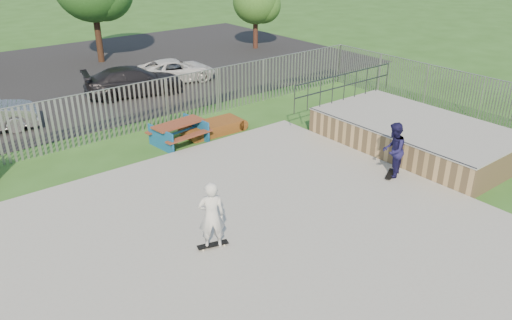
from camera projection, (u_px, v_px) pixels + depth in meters
ground at (219, 254)px, 12.65m from camera, size 120.00×120.00×0.00m
concrete_slab at (218, 251)px, 12.62m from camera, size 15.00×12.00×0.15m
quarter_pipe at (413, 135)px, 18.50m from camera, size 5.50×7.05×2.19m
fence at (163, 151)px, 16.05m from camera, size 26.04×16.02×2.00m
picnic_table at (179, 133)px, 19.02m from camera, size 2.15×1.84×0.84m
funbox at (214, 127)px, 20.11m from camera, size 2.26×1.19×0.45m
parking_lot at (13, 86)px, 26.16m from camera, size 40.00×18.00×0.02m
car_dark at (134, 81)px, 24.50m from camera, size 5.12×3.00×1.39m
car_white at (175, 71)px, 26.68m from camera, size 4.65×2.89×1.20m
tree_right at (255, 1)px, 33.20m from camera, size 3.03×3.03×4.68m
skateboard_a at (390, 175)px, 16.31m from camera, size 0.80×0.54×0.08m
skateboard_b at (213, 245)px, 12.66m from camera, size 0.82×0.41×0.08m
skater_navy at (393, 150)px, 15.94m from camera, size 1.11×1.02×1.84m
skater_white at (212, 216)px, 12.29m from camera, size 0.79×0.69×1.84m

